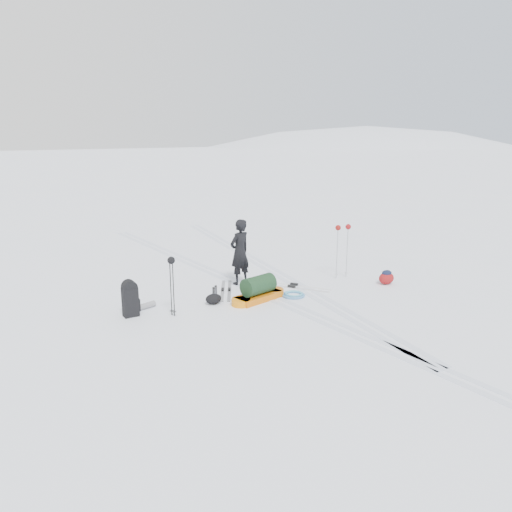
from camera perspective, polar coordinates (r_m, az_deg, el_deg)
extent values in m
plane|color=white|center=(12.01, 0.60, -4.28)|extent=(200.00, 200.00, 0.00)
ellipsoid|color=white|center=(159.28, 10.99, -15.79)|extent=(256.00, 192.00, 160.00)
cube|color=silver|center=(11.95, 0.11, -4.36)|extent=(1.40, 17.97, 0.01)
cube|color=silver|center=(12.07, 1.08, -4.17)|extent=(1.40, 17.97, 0.01)
cube|color=silver|center=(14.28, 0.64, -1.25)|extent=(2.09, 13.88, 0.01)
cube|color=silver|center=(14.41, 1.45, -1.12)|extent=(2.09, 13.88, 0.01)
imported|color=black|center=(12.52, -1.87, 0.46)|extent=(0.69, 0.55, 1.67)
cube|color=#CF660C|center=(11.53, 0.27, -4.69)|extent=(1.25, 0.72, 0.15)
cylinder|color=#C8670B|center=(11.89, 2.15, -4.12)|extent=(0.51, 0.51, 0.15)
cylinder|color=orange|center=(11.18, -1.73, -5.30)|extent=(0.51, 0.51, 0.15)
cylinder|color=black|center=(11.44, 0.27, -3.33)|extent=(0.85, 0.58, 0.43)
cube|color=black|center=(10.80, -14.17, -5.13)|extent=(0.31, 0.22, 0.62)
cylinder|color=black|center=(10.70, -14.27, -3.47)|extent=(0.30, 0.21, 0.30)
cube|color=black|center=(10.89, -13.37, -5.41)|extent=(0.07, 0.16, 0.27)
cylinder|color=gray|center=(11.23, -12.56, -5.60)|extent=(0.51, 0.25, 0.13)
cylinder|color=black|center=(10.59, -9.71, -3.66)|extent=(0.02, 0.02, 1.19)
cylinder|color=black|center=(10.54, -9.41, -3.74)|extent=(0.02, 0.02, 1.19)
torus|color=black|center=(10.75, -9.60, -6.20)|extent=(0.10, 0.10, 0.01)
torus|color=black|center=(10.70, -9.30, -6.30)|extent=(0.10, 0.10, 0.01)
sphere|color=black|center=(10.39, -9.67, -0.49)|extent=(0.16, 0.16, 0.16)
cylinder|color=#ADAFB4|center=(13.21, 9.25, 0.27)|extent=(0.02, 0.02, 1.34)
cylinder|color=#A8ACAF|center=(13.39, 10.36, 0.41)|extent=(0.02, 0.02, 1.34)
torus|color=#B8BAC0|center=(13.36, 9.15, -2.09)|extent=(0.10, 0.10, 0.01)
torus|color=silver|center=(13.53, 10.26, -1.92)|extent=(0.10, 0.10, 0.01)
sphere|color=maroon|center=(13.07, 9.37, 3.21)|extent=(0.14, 0.14, 0.14)
sphere|color=maroon|center=(13.24, 10.49, 3.31)|extent=(0.14, 0.14, 0.14)
cube|color=gray|center=(12.20, -3.06, -3.96)|extent=(0.88, 1.46, 0.01)
cube|color=#9B9EA4|center=(12.21, -3.83, -3.96)|extent=(0.88, 1.46, 0.01)
cube|color=black|center=(12.20, -3.06, -3.83)|extent=(0.14, 0.17, 0.05)
cube|color=black|center=(12.20, -3.83, -3.83)|extent=(0.14, 0.17, 0.05)
cube|color=silver|center=(12.43, 4.09, -3.63)|extent=(1.20, 1.64, 0.02)
cube|color=white|center=(12.61, 4.38, -3.38)|extent=(1.20, 1.64, 0.02)
cube|color=black|center=(12.42, 4.10, -3.47)|extent=(0.17, 0.20, 0.05)
cube|color=black|center=(12.59, 4.38, -3.23)|extent=(0.17, 0.20, 0.05)
torus|color=#4F8AC0|center=(11.83, 4.28, -4.46)|extent=(0.73, 0.73, 0.06)
torus|color=#55B4D0|center=(11.88, 4.35, -4.32)|extent=(0.57, 0.57, 0.05)
ellipsoid|color=maroon|center=(13.11, 14.68, -2.47)|extent=(0.43, 0.33, 0.31)
ellipsoid|color=black|center=(13.07, 14.71, -1.89)|extent=(0.28, 0.22, 0.15)
cylinder|color=#505257|center=(11.72, -4.88, -4.22)|extent=(0.06, 0.06, 0.22)
cylinder|color=#57595E|center=(11.90, -4.61, -3.98)|extent=(0.06, 0.06, 0.21)
cylinder|color=black|center=(11.68, -4.89, -3.63)|extent=(0.06, 0.06, 0.03)
cylinder|color=black|center=(11.86, -4.63, -3.44)|extent=(0.06, 0.06, 0.03)
ellipsoid|color=black|center=(11.30, -4.88, -4.91)|extent=(0.41, 0.34, 0.23)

